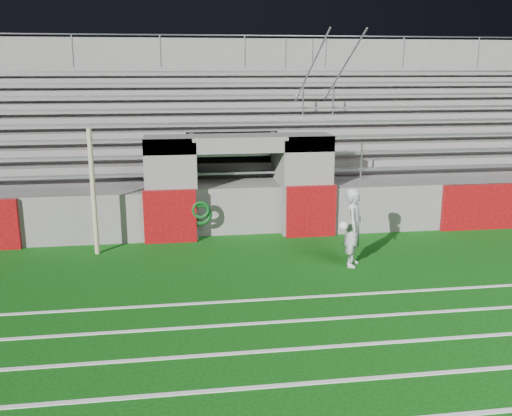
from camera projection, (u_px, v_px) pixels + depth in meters
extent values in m
plane|color=#0B470D|center=(259.00, 281.00, 11.78)|extent=(90.00, 90.00, 0.00)
cylinder|color=tan|center=(93.00, 193.00, 13.14)|extent=(0.11, 0.11, 2.96)
cube|color=white|center=(302.00, 384.00, 7.94)|extent=(28.00, 0.09, 0.01)
cube|color=white|center=(287.00, 350.00, 8.90)|extent=(28.00, 0.09, 0.01)
cube|color=white|center=(276.00, 322.00, 9.86)|extent=(28.00, 0.09, 0.01)
cube|color=white|center=(267.00, 299.00, 10.82)|extent=(28.00, 0.09, 0.01)
cube|color=#63605E|center=(169.00, 187.00, 14.58)|extent=(1.20, 1.00, 2.60)
cube|color=#63605E|center=(307.00, 183.00, 15.08)|extent=(1.20, 1.00, 2.60)
cube|color=black|center=(232.00, 175.00, 16.48)|extent=(2.60, 0.20, 2.50)
cube|color=#63605E|center=(194.00, 184.00, 15.26)|extent=(0.10, 2.20, 2.50)
cube|color=#63605E|center=(278.00, 181.00, 15.58)|extent=(0.10, 2.20, 2.50)
cube|color=#63605E|center=(239.00, 143.00, 14.57)|extent=(4.80, 1.00, 0.40)
cube|color=#63605E|center=(225.00, 166.00, 18.56)|extent=(26.00, 8.00, 0.20)
cube|color=#63605E|center=(226.00, 185.00, 18.72)|extent=(26.00, 8.00, 1.05)
cube|color=#65080B|center=(170.00, 216.00, 14.20)|extent=(1.30, 0.15, 1.35)
cube|color=#65080B|center=(311.00, 211.00, 14.70)|extent=(1.30, 0.15, 1.35)
cube|color=#65080B|center=(481.00, 207.00, 15.37)|extent=(2.20, 0.15, 1.25)
cube|color=#92959A|center=(235.00, 172.00, 15.68)|extent=(23.00, 0.28, 0.06)
cube|color=#63605E|center=(232.00, 168.00, 16.50)|extent=(24.00, 0.75, 0.38)
cube|color=#92959A|center=(232.00, 155.00, 16.31)|extent=(23.00, 0.28, 0.06)
cube|color=#63605E|center=(229.00, 158.00, 17.18)|extent=(24.00, 0.75, 0.76)
cube|color=#92959A|center=(229.00, 138.00, 16.94)|extent=(23.00, 0.28, 0.06)
cube|color=#63605E|center=(227.00, 148.00, 17.85)|extent=(24.00, 0.75, 1.14)
cube|color=#92959A|center=(227.00, 123.00, 17.56)|extent=(23.00, 0.28, 0.06)
cube|color=#63605E|center=(225.00, 139.00, 18.53)|extent=(24.00, 0.75, 1.52)
cube|color=#92959A|center=(225.00, 109.00, 18.19)|extent=(23.00, 0.28, 0.06)
cube|color=#63605E|center=(223.00, 131.00, 19.20)|extent=(24.00, 0.75, 1.90)
cube|color=#92959A|center=(222.00, 96.00, 18.82)|extent=(23.00, 0.28, 0.06)
cube|color=#63605E|center=(221.00, 123.00, 19.87)|extent=(24.00, 0.75, 2.28)
cube|color=#92959A|center=(220.00, 83.00, 19.45)|extent=(23.00, 0.28, 0.06)
cube|color=#63605E|center=(219.00, 116.00, 20.55)|extent=(24.00, 0.75, 2.66)
cube|color=#92959A|center=(218.00, 72.00, 20.08)|extent=(23.00, 0.28, 0.06)
cube|color=#63605E|center=(217.00, 112.00, 21.18)|extent=(26.00, 0.60, 5.29)
cylinder|color=#A5A8AD|center=(326.00, 162.00, 15.70)|extent=(0.05, 0.05, 1.00)
cylinder|color=#A5A8AD|center=(303.00, 100.00, 18.21)|extent=(0.05, 0.05, 1.00)
cylinder|color=#A5A8AD|center=(286.00, 53.00, 20.72)|extent=(0.05, 0.05, 1.00)
cylinder|color=#A5A8AD|center=(303.00, 84.00, 18.09)|extent=(0.05, 6.02, 3.08)
cylinder|color=#A5A8AD|center=(361.00, 161.00, 15.83)|extent=(0.05, 0.05, 1.00)
cylinder|color=#A5A8AD|center=(333.00, 100.00, 18.35)|extent=(0.05, 0.05, 1.00)
cylinder|color=#A5A8AD|center=(312.00, 53.00, 20.86)|extent=(0.05, 0.05, 1.00)
cylinder|color=#A5A8AD|center=(334.00, 84.00, 18.23)|extent=(0.05, 6.02, 3.08)
cylinder|color=#A5A8AD|center=(72.00, 51.00, 19.67)|extent=(0.05, 0.05, 1.10)
cylinder|color=#A5A8AD|center=(160.00, 51.00, 20.08)|extent=(0.05, 0.05, 1.10)
cylinder|color=#A5A8AD|center=(245.00, 51.00, 20.50)|extent=(0.05, 0.05, 1.10)
cylinder|color=#A5A8AD|center=(326.00, 52.00, 20.92)|extent=(0.05, 0.05, 1.10)
cylinder|color=#A5A8AD|center=(403.00, 52.00, 21.34)|extent=(0.05, 0.05, 1.10)
cylinder|color=#A5A8AD|center=(478.00, 52.00, 21.76)|extent=(0.05, 0.05, 1.10)
cylinder|color=#A5A8AD|center=(217.00, 35.00, 20.23)|extent=(24.00, 0.05, 0.05)
imported|color=#A8ACB1|center=(354.00, 227.00, 12.51)|extent=(0.65, 0.76, 1.75)
sphere|color=white|center=(344.00, 226.00, 12.13)|extent=(0.20, 0.20, 0.20)
torus|color=#0C3C13|center=(201.00, 214.00, 14.30)|extent=(0.58, 0.11, 0.58)
torus|color=#0E4618|center=(201.00, 210.00, 14.22)|extent=(0.47, 0.09, 0.47)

